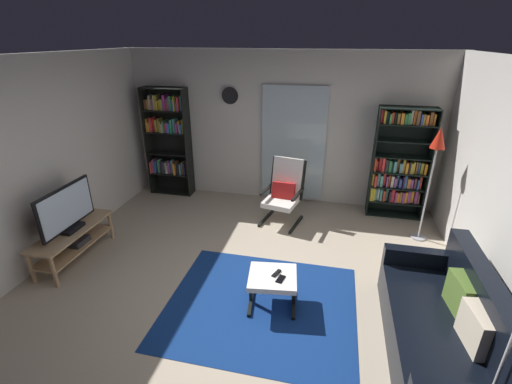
{
  "coord_description": "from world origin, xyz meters",
  "views": [
    {
      "loc": [
        0.93,
        -3.13,
        2.78
      ],
      "look_at": [
        0.04,
        0.83,
        0.99
      ],
      "focal_mm": 24.83,
      "sensor_mm": 36.0,
      "label": 1
    }
  ],
  "objects_px": {
    "bookshelf_near_tv": "(169,138)",
    "wall_clock": "(230,96)",
    "tv_remote": "(276,273)",
    "tv_stand": "(74,239)",
    "ottoman": "(273,280)",
    "television": "(67,210)",
    "cell_phone": "(281,279)",
    "floor_lamp_by_shelf": "(437,150)",
    "bookshelf_near_sofa": "(399,165)",
    "leather_sofa": "(446,330)",
    "lounge_armchair": "(284,190)"
  },
  "relations": [
    {
      "from": "bookshelf_near_tv",
      "to": "leather_sofa",
      "type": "relative_size",
      "value": 1.04
    },
    {
      "from": "lounge_armchair",
      "to": "wall_clock",
      "type": "height_order",
      "value": "wall_clock"
    },
    {
      "from": "wall_clock",
      "to": "tv_remote",
      "type": "bearing_deg",
      "value": -64.8
    },
    {
      "from": "tv_stand",
      "to": "tv_remote",
      "type": "distance_m",
      "value": 2.8
    },
    {
      "from": "tv_stand",
      "to": "bookshelf_near_tv",
      "type": "xyz_separation_m",
      "value": [
        0.31,
        2.39,
        0.78
      ]
    },
    {
      "from": "bookshelf_near_tv",
      "to": "floor_lamp_by_shelf",
      "type": "bearing_deg",
      "value": -10.53
    },
    {
      "from": "floor_lamp_by_shelf",
      "to": "wall_clock",
      "type": "relative_size",
      "value": 5.82
    },
    {
      "from": "television",
      "to": "cell_phone",
      "type": "height_order",
      "value": "television"
    },
    {
      "from": "bookshelf_near_sofa",
      "to": "tv_remote",
      "type": "bearing_deg",
      "value": -120.65
    },
    {
      "from": "television",
      "to": "leather_sofa",
      "type": "relative_size",
      "value": 0.5
    },
    {
      "from": "tv_stand",
      "to": "wall_clock",
      "type": "bearing_deg",
      "value": 59.72
    },
    {
      "from": "leather_sofa",
      "to": "bookshelf_near_sofa",
      "type": "bearing_deg",
      "value": 92.01
    },
    {
      "from": "bookshelf_near_tv",
      "to": "bookshelf_near_sofa",
      "type": "height_order",
      "value": "bookshelf_near_tv"
    },
    {
      "from": "leather_sofa",
      "to": "ottoman",
      "type": "xyz_separation_m",
      "value": [
        -1.68,
        0.34,
        0.01
      ]
    },
    {
      "from": "tv_remote",
      "to": "bookshelf_near_tv",
      "type": "bearing_deg",
      "value": 155.43
    },
    {
      "from": "leather_sofa",
      "to": "cell_phone",
      "type": "xyz_separation_m",
      "value": [
        -1.58,
        0.29,
        0.08
      ]
    },
    {
      "from": "lounge_armchair",
      "to": "wall_clock",
      "type": "bearing_deg",
      "value": 143.82
    },
    {
      "from": "floor_lamp_by_shelf",
      "to": "tv_remote",
      "type": "bearing_deg",
      "value": -134.83
    },
    {
      "from": "tv_remote",
      "to": "floor_lamp_by_shelf",
      "type": "height_order",
      "value": "floor_lamp_by_shelf"
    },
    {
      "from": "leather_sofa",
      "to": "lounge_armchair",
      "type": "xyz_separation_m",
      "value": [
        -1.86,
        2.37,
        0.22
      ]
    },
    {
      "from": "television",
      "to": "lounge_armchair",
      "type": "xyz_separation_m",
      "value": [
        2.57,
        1.72,
        -0.2
      ]
    },
    {
      "from": "tv_remote",
      "to": "floor_lamp_by_shelf",
      "type": "relative_size",
      "value": 0.09
    },
    {
      "from": "tv_stand",
      "to": "television",
      "type": "xyz_separation_m",
      "value": [
        0.0,
        -0.01,
        0.44
      ]
    },
    {
      "from": "television",
      "to": "bookshelf_near_tv",
      "type": "distance_m",
      "value": 2.44
    },
    {
      "from": "tv_stand",
      "to": "ottoman",
      "type": "distance_m",
      "value": 2.77
    },
    {
      "from": "television",
      "to": "leather_sofa",
      "type": "height_order",
      "value": "television"
    },
    {
      "from": "cell_phone",
      "to": "lounge_armchair",
      "type": "bearing_deg",
      "value": 111.12
    },
    {
      "from": "television",
      "to": "bookshelf_near_tv",
      "type": "height_order",
      "value": "bookshelf_near_tv"
    },
    {
      "from": "bookshelf_near_tv",
      "to": "leather_sofa",
      "type": "bearing_deg",
      "value": -36.47
    },
    {
      "from": "cell_phone",
      "to": "bookshelf_near_sofa",
      "type": "bearing_deg",
      "value": 74.64
    },
    {
      "from": "cell_phone",
      "to": "wall_clock",
      "type": "bearing_deg",
      "value": 129.04
    },
    {
      "from": "tv_remote",
      "to": "lounge_armchair",
      "type": "bearing_deg",
      "value": 118.83
    },
    {
      "from": "bookshelf_near_tv",
      "to": "leather_sofa",
      "type": "distance_m",
      "value": 5.17
    },
    {
      "from": "tv_remote",
      "to": "cell_phone",
      "type": "xyz_separation_m",
      "value": [
        0.06,
        -0.08,
        -0.0
      ]
    },
    {
      "from": "bookshelf_near_tv",
      "to": "wall_clock",
      "type": "relative_size",
      "value": 6.81
    },
    {
      "from": "television",
      "to": "wall_clock",
      "type": "height_order",
      "value": "wall_clock"
    },
    {
      "from": "tv_stand",
      "to": "bookshelf_near_tv",
      "type": "bearing_deg",
      "value": 82.54
    },
    {
      "from": "bookshelf_near_tv",
      "to": "lounge_armchair",
      "type": "bearing_deg",
      "value": -16.64
    },
    {
      "from": "bookshelf_near_sofa",
      "to": "wall_clock",
      "type": "bearing_deg",
      "value": 175.93
    },
    {
      "from": "tv_remote",
      "to": "floor_lamp_by_shelf",
      "type": "bearing_deg",
      "value": 67.76
    },
    {
      "from": "television",
      "to": "cell_phone",
      "type": "distance_m",
      "value": 2.89
    },
    {
      "from": "television",
      "to": "bookshelf_near_tv",
      "type": "relative_size",
      "value": 0.48
    },
    {
      "from": "television",
      "to": "wall_clock",
      "type": "distance_m",
      "value": 3.13
    },
    {
      "from": "leather_sofa",
      "to": "cell_phone",
      "type": "distance_m",
      "value": 1.61
    },
    {
      "from": "floor_lamp_by_shelf",
      "to": "ottoman",
      "type": "bearing_deg",
      "value": -134.85
    },
    {
      "from": "bookshelf_near_tv",
      "to": "lounge_armchair",
      "type": "xyz_separation_m",
      "value": [
        2.26,
        -0.67,
        -0.54
      ]
    },
    {
      "from": "television",
      "to": "ottoman",
      "type": "xyz_separation_m",
      "value": [
        2.75,
        -0.31,
        -0.41
      ]
    },
    {
      "from": "ottoman",
      "to": "tv_remote",
      "type": "height_order",
      "value": "tv_remote"
    },
    {
      "from": "ottoman",
      "to": "tv_remote",
      "type": "bearing_deg",
      "value": 44.31
    },
    {
      "from": "tv_stand",
      "to": "bookshelf_near_tv",
      "type": "distance_m",
      "value": 2.54
    }
  ]
}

